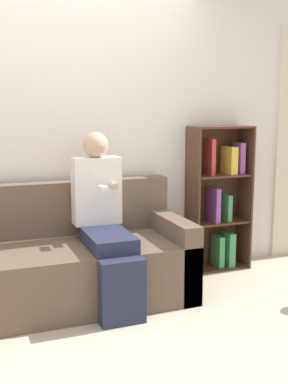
# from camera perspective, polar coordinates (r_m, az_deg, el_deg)

# --- Properties ---
(ground_plane) EXTENTS (14.00, 14.00, 0.00)m
(ground_plane) POSITION_cam_1_polar(r_m,az_deg,el_deg) (3.40, -6.96, -15.84)
(ground_plane) COLOR beige
(back_wall) EXTENTS (10.00, 0.06, 2.55)m
(back_wall) POSITION_cam_1_polar(r_m,az_deg,el_deg) (4.03, -10.72, 6.93)
(back_wall) COLOR silver
(back_wall) RESTS_ON ground_plane
(couch) EXTENTS (2.19, 0.85, 0.89)m
(couch) POSITION_cam_1_polar(r_m,az_deg,el_deg) (3.74, -11.68, -8.58)
(couch) COLOR brown
(couch) RESTS_ON ground_plane
(adult_seated) EXTENTS (0.37, 0.80, 1.29)m
(adult_seated) POSITION_cam_1_polar(r_m,az_deg,el_deg) (3.63, -4.69, -3.08)
(adult_seated) COLOR #232842
(adult_seated) RESTS_ON ground_plane
(bookshelf) EXTENTS (0.55, 0.28, 1.31)m
(bookshelf) POSITION_cam_1_polar(r_m,az_deg,el_deg) (4.47, 8.86, -0.89)
(bookshelf) COLOR #4C2D1E
(bookshelf) RESTS_ON ground_plane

